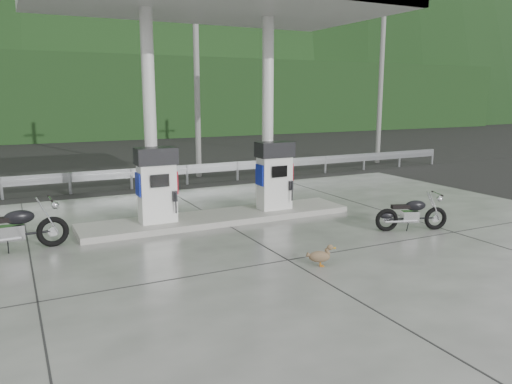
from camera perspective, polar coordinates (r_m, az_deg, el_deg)
name	(u,v)px	position (r m, az deg, el deg)	size (l,w,h in m)	color
ground	(264,247)	(10.68, 0.96, -6.34)	(160.00, 160.00, 0.00)	black
forecourt_apron	(264,247)	(10.68, 0.96, -6.29)	(18.00, 14.00, 0.02)	#61625D
pump_island	(219,218)	(12.84, -4.19, -2.93)	(7.00, 1.40, 0.15)	#99978E
gas_pump_left	(157,185)	(12.14, -11.26, 0.77)	(0.95, 0.55, 1.80)	white
gas_pump_right	(274,176)	(13.32, 2.13, 1.88)	(0.95, 0.55, 1.80)	white
canopy_column_left	(150,117)	(12.35, -12.04, 8.39)	(0.30, 0.30, 5.00)	white
canopy_column_right	(268,115)	(13.51, 1.35, 8.84)	(0.30, 0.30, 5.00)	white
canopy_roof	(216,1)	(12.65, -4.55, 20.94)	(8.50, 5.00, 0.40)	beige
guardrail	(160,167)	(17.85, -10.97, 2.86)	(26.00, 0.16, 1.42)	#979B9F
road	(137,173)	(21.31, -13.45, 2.14)	(60.00, 7.00, 0.01)	black
utility_pole_b	(197,73)	(19.73, -6.80, 13.32)	(0.22, 0.22, 8.00)	gray
utility_pole_c	(381,77)	(24.31, 14.10, 12.63)	(0.22, 0.22, 8.00)	gray
tree_band	(75,97)	(39.32, -19.96, 10.12)	(80.00, 6.00, 6.00)	black
forested_hills	(47,120)	(69.27, -22.79, 7.56)	(100.00, 40.00, 140.00)	black
motorcycle_left	(15,230)	(11.35, -25.86, -3.88)	(1.95, 0.62, 0.93)	black
motorcycle_right	(412,214)	(12.38, 17.35, -2.44)	(1.65, 0.52, 0.78)	black
duck	(319,257)	(9.52, 7.26, -7.36)	(0.50, 0.14, 0.36)	brown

